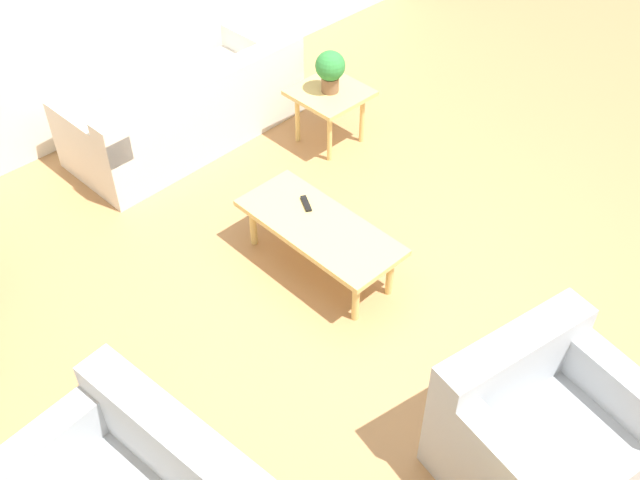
# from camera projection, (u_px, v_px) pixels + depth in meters

# --- Properties ---
(ground_plane) EXTENTS (14.00, 14.00, 0.00)m
(ground_plane) POSITION_uv_depth(u_px,v_px,m) (384.00, 289.00, 5.11)
(ground_plane) COLOR #A87A4C
(sofa) EXTENTS (0.91, 2.00, 0.71)m
(sofa) POSITION_uv_depth(u_px,v_px,m) (188.00, 111.00, 6.23)
(sofa) COLOR silver
(sofa) RESTS_ON ground_plane
(armchair) EXTENTS (0.99, 1.09, 0.82)m
(armchair) POSITION_uv_depth(u_px,v_px,m) (538.00, 432.00, 3.91)
(armchair) COLOR #A8ADB2
(armchair) RESTS_ON ground_plane
(coffee_table) EXTENTS (1.19, 0.51, 0.39)m
(coffee_table) POSITION_uv_depth(u_px,v_px,m) (319.00, 230.00, 5.04)
(coffee_table) COLOR tan
(coffee_table) RESTS_ON ground_plane
(side_table_plant) EXTENTS (0.56, 0.56, 0.49)m
(side_table_plant) POSITION_uv_depth(u_px,v_px,m) (330.00, 98.00, 6.11)
(side_table_plant) COLOR tan
(side_table_plant) RESTS_ON ground_plane
(potted_plant) EXTENTS (0.24, 0.24, 0.35)m
(potted_plant) POSITION_uv_depth(u_px,v_px,m) (330.00, 69.00, 5.93)
(potted_plant) COLOR brown
(potted_plant) RESTS_ON side_table_plant
(remote_control) EXTENTS (0.16, 0.11, 0.02)m
(remote_control) POSITION_uv_depth(u_px,v_px,m) (306.00, 204.00, 5.15)
(remote_control) COLOR black
(remote_control) RESTS_ON coffee_table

